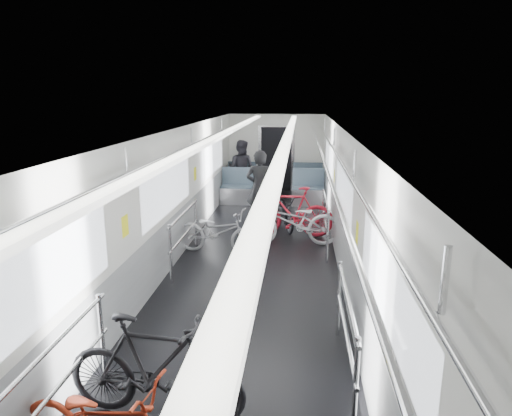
{
  "coord_description": "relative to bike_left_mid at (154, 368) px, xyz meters",
  "views": [
    {
      "loc": [
        0.75,
        -7.44,
        3.0
      ],
      "look_at": [
        0.0,
        0.31,
        1.05
      ],
      "focal_mm": 32.0,
      "sensor_mm": 36.0,
      "label": 1
    }
  ],
  "objects": [
    {
      "name": "car_shell",
      "position": [
        0.55,
        5.59,
        0.6
      ],
      "size": [
        3.02,
        14.01,
        2.41
      ],
      "color": "black",
      "rests_on": "ground"
    },
    {
      "name": "bike_right_mid",
      "position": [
        1.18,
        5.26,
        -0.02
      ],
      "size": [
        1.96,
        0.85,
        1.0
      ],
      "primitive_type": "imported",
      "rotation": [
        0.0,
        0.0,
        -1.47
      ],
      "color": "#B2B2B7",
      "rests_on": "floor"
    },
    {
      "name": "person_standing",
      "position": [
        0.4,
        6.58,
        0.37
      ],
      "size": [
        0.7,
        0.5,
        1.78
      ],
      "primitive_type": "imported",
      "rotation": [
        0.0,
        0.0,
        3.02
      ],
      "color": "black",
      "rests_on": "floor"
    },
    {
      "name": "bike_aisle",
      "position": [
        0.95,
        6.48,
        -0.12
      ],
      "size": [
        1.02,
        1.64,
        0.81
      ],
      "primitive_type": "imported",
      "rotation": [
        0.0,
        0.0,
        0.33
      ],
      "color": "black",
      "rests_on": "floor"
    },
    {
      "name": "bike_right_far",
      "position": [
        1.13,
        5.86,
        0.02
      ],
      "size": [
        1.83,
        0.52,
        1.1
      ],
      "primitive_type": "imported",
      "rotation": [
        0.0,
        0.0,
        -1.57
      ],
      "color": "#B21525",
      "rests_on": "floor"
    },
    {
      "name": "person_seated",
      "position": [
        -0.44,
        9.74,
        0.32
      ],
      "size": [
        0.96,
        0.83,
        1.69
      ],
      "primitive_type": "imported",
      "rotation": [
        0.0,
        0.0,
        2.89
      ],
      "color": "#27252C",
      "rests_on": "floor"
    },
    {
      "name": "bike_left_mid",
      "position": [
        0.0,
        0.0,
        0.0
      ],
      "size": [
        1.79,
        0.68,
        1.05
      ],
      "primitive_type": "imported",
      "rotation": [
        0.0,
        0.0,
        1.46
      ],
      "color": "black",
      "rests_on": "floor"
    },
    {
      "name": "bike_left_far",
      "position": [
        -0.23,
        4.6,
        -0.08
      ],
      "size": [
        1.8,
        0.97,
        0.9
      ],
      "primitive_type": "imported",
      "rotation": [
        0.0,
        0.0,
        1.34
      ],
      "color": "#A0A0A4",
      "rests_on": "floor"
    }
  ]
}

